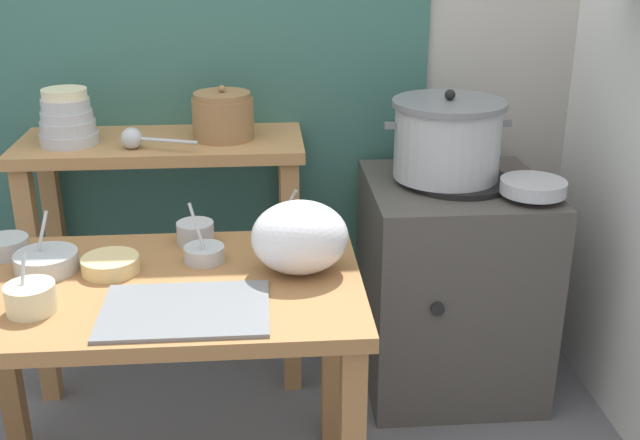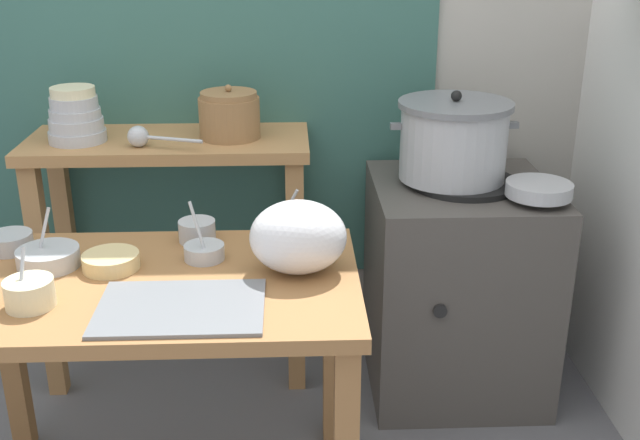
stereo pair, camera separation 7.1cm
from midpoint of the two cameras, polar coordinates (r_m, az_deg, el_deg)
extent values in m
cube|color=#B2ADA3|center=(2.83, -7.35, 15.36)|extent=(4.40, 0.10, 2.60)
cube|color=#9E6B3D|center=(2.05, -13.51, -5.03)|extent=(1.10, 0.66, 0.04)
cube|color=#9E6B3D|center=(2.58, -23.09, -9.53)|extent=(0.06, 0.06, 0.68)
cube|color=#9E6B3D|center=(2.44, 0.00, -9.38)|extent=(0.06, 0.06, 0.68)
cube|color=#B27F4C|center=(2.67, -12.52, 5.46)|extent=(0.96, 0.40, 0.04)
cube|color=#B27F4C|center=(2.78, -20.99, -4.78)|extent=(0.06, 0.06, 0.86)
cube|color=#B27F4C|center=(2.66, -2.93, -4.47)|extent=(0.06, 0.06, 0.86)
cube|color=#B27F4C|center=(3.04, -19.52, -2.31)|extent=(0.06, 0.06, 0.86)
cube|color=#B27F4C|center=(2.93, -3.11, -1.92)|extent=(0.06, 0.06, 0.86)
cube|color=#4C4742|center=(2.77, 8.97, -4.77)|extent=(0.60, 0.60, 0.76)
cylinder|color=black|center=(2.62, 9.46, 2.89)|extent=(0.36, 0.36, 0.02)
cylinder|color=black|center=(2.45, 7.91, -6.56)|extent=(0.04, 0.02, 0.04)
cylinder|color=#B7BABF|center=(2.60, 8.67, 5.76)|extent=(0.35, 0.35, 0.24)
cylinder|color=slate|center=(2.56, 8.83, 8.58)|extent=(0.38, 0.38, 0.02)
sphere|color=black|center=(2.56, 8.87, 9.19)|extent=(0.04, 0.04, 0.04)
cube|color=slate|center=(2.54, 4.44, 7.03)|extent=(0.04, 0.02, 0.02)
cube|color=slate|center=(2.63, 12.90, 7.04)|extent=(0.04, 0.02, 0.02)
cylinder|color=olive|center=(2.63, -8.02, 7.49)|extent=(0.21, 0.21, 0.14)
cylinder|color=olive|center=(2.61, -8.11, 9.17)|extent=(0.19, 0.19, 0.02)
sphere|color=olive|center=(2.60, -8.13, 9.64)|extent=(0.02, 0.02, 0.02)
cylinder|color=#B7BABF|center=(2.69, -18.88, 5.79)|extent=(0.19, 0.19, 0.04)
cylinder|color=#B7BABF|center=(2.68, -18.98, 6.61)|extent=(0.18, 0.18, 0.04)
cylinder|color=#B7BABF|center=(2.67, -19.08, 7.37)|extent=(0.17, 0.17, 0.03)
cylinder|color=#B7BABF|center=(2.66, -19.17, 8.13)|extent=(0.16, 0.16, 0.04)
cylinder|color=beige|center=(2.66, -19.27, 8.88)|extent=(0.14, 0.14, 0.03)
sphere|color=#B7BABF|center=(2.57, -14.63, 5.92)|extent=(0.07, 0.07, 0.07)
cylinder|color=#B7BABF|center=(2.51, -11.97, 5.79)|extent=(0.19, 0.07, 0.01)
cube|color=slate|center=(1.87, -11.11, -6.60)|extent=(0.40, 0.28, 0.01)
ellipsoid|color=white|center=(2.00, -2.54, -1.30)|extent=(0.26, 0.21, 0.20)
cylinder|color=#B7BABF|center=(2.52, 14.82, 2.41)|extent=(0.21, 0.21, 0.04)
cylinder|color=#E5C684|center=(2.11, -16.28, -3.21)|extent=(0.15, 0.15, 0.04)
cylinder|color=beige|center=(2.11, -16.32, -2.83)|extent=(0.13, 0.13, 0.01)
cylinder|color=#B7BABF|center=(2.32, -23.19, -1.84)|extent=(0.13, 0.13, 0.05)
cylinder|color=#BFB28C|center=(2.31, -23.25, -1.40)|extent=(0.11, 0.11, 0.01)
cylinder|color=beige|center=(1.96, -21.72, -5.43)|extent=(0.12, 0.12, 0.07)
cylinder|color=beige|center=(1.95, -21.83, -4.68)|extent=(0.10, 0.10, 0.01)
cylinder|color=#B7BABF|center=(1.95, -22.27, -4.41)|extent=(0.02, 0.07, 0.14)
cylinder|color=#B7BABF|center=(2.17, -20.60, -2.94)|extent=(0.17, 0.17, 0.05)
cylinder|color=brown|center=(2.17, -20.66, -2.47)|extent=(0.14, 0.14, 0.01)
cylinder|color=#B7BABF|center=(2.17, -20.99, -1.44)|extent=(0.05, 0.04, 0.16)
cylinder|color=#B7BABF|center=(2.22, -3.74, -1.01)|extent=(0.12, 0.12, 0.05)
cylinder|color=#337238|center=(2.21, -3.75, -0.49)|extent=(0.11, 0.11, 0.01)
cylinder|color=#B7BABF|center=(2.21, -3.66, 0.41)|extent=(0.08, 0.03, 0.16)
cylinder|color=#B7BABF|center=(2.24, -10.17, -0.93)|extent=(0.11, 0.11, 0.06)
cylinder|color=brown|center=(2.23, -10.21, -0.34)|extent=(0.09, 0.09, 0.01)
cylinder|color=#B7BABF|center=(2.12, -9.56, -2.50)|extent=(0.11, 0.11, 0.04)
cylinder|color=brown|center=(2.12, -9.59, -2.12)|extent=(0.09, 0.09, 0.01)
cylinder|color=#B7BABF|center=(2.09, -9.97, -1.04)|extent=(0.06, 0.06, 0.16)
camera|label=1|loc=(0.04, -90.97, -0.38)|focal=42.97mm
camera|label=2|loc=(0.04, 89.03, 0.38)|focal=42.97mm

